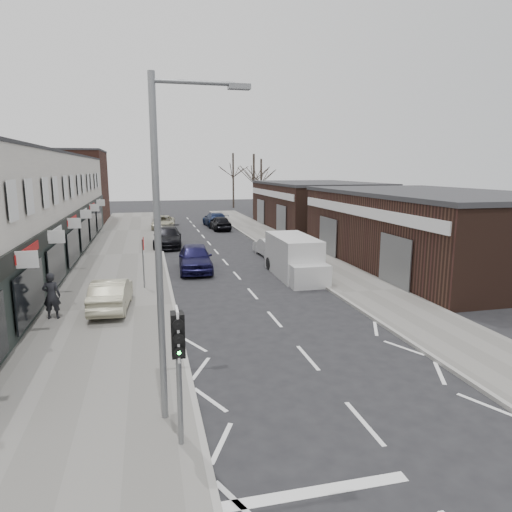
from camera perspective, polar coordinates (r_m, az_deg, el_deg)
ground at (r=13.69m, az=9.44°, el=-15.67°), size 160.00×160.00×0.00m
pavement_left at (r=33.83m, az=-16.37°, el=0.15°), size 5.50×64.00×0.12m
pavement_right at (r=35.42m, az=4.24°, el=1.03°), size 3.50×64.00×0.12m
shop_terrace_left at (r=32.01m, az=-29.11°, el=4.95°), size 8.00×41.00×7.10m
brick_block_far at (r=56.92m, az=-22.38°, el=7.95°), size 8.00×10.00×8.00m
right_unit_near at (r=30.90m, az=20.98°, el=3.01°), size 10.00×18.00×4.50m
right_unit_far at (r=48.62m, az=7.59°, el=6.23°), size 10.00×16.00×4.50m
tree_far_a at (r=61.15m, az=-0.27°, el=5.14°), size 3.60×3.60×8.00m
tree_far_b at (r=67.54m, az=0.64°, el=5.68°), size 3.60×3.60×7.50m
tree_far_c at (r=72.74m, az=-2.83°, el=6.04°), size 3.60×3.60×8.50m
traffic_light at (r=9.93m, az=-9.72°, el=-10.95°), size 0.28×0.60×3.10m
street_lamp at (r=10.54m, az=-11.24°, el=2.69°), size 2.23×0.22×8.00m
warning_sign at (r=23.56m, az=-13.89°, el=1.05°), size 0.12×0.80×2.70m
white_van at (r=26.14m, az=4.80°, el=-0.21°), size 2.17×5.93×2.30m
sedan_on_pavement at (r=20.58m, az=-17.65°, el=-4.54°), size 1.70×4.19×1.35m
pedestrian at (r=20.11m, az=-24.19°, el=-4.55°), size 0.74×0.53×1.90m
parked_car_left_a at (r=27.69m, az=-7.61°, el=-0.20°), size 2.20×4.89×1.63m
parked_car_left_b at (r=36.72m, az=-10.99°, el=2.32°), size 2.51×5.40×1.53m
parked_car_left_c at (r=47.53m, az=-11.51°, el=4.11°), size 2.57×5.07×1.38m
parked_car_right_a at (r=32.30m, az=1.64°, el=1.14°), size 1.54×3.94×1.28m
parked_car_right_b at (r=46.21m, az=-4.55°, el=4.15°), size 1.98×4.34×1.44m
parked_car_right_c at (r=49.17m, az=-5.10°, el=4.58°), size 2.35×5.28×1.51m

